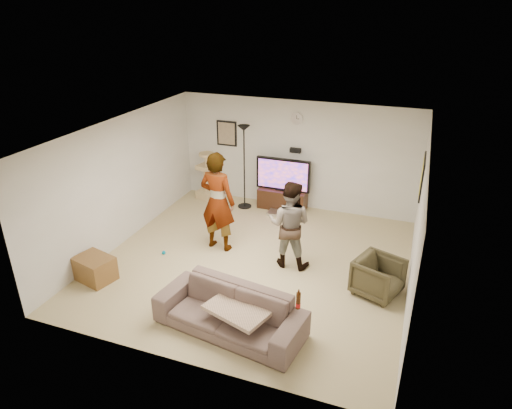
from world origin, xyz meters
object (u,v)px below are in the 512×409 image
(tv, at_px, (283,174))
(person_right, at_px, (290,224))
(beer_bottle, at_px, (298,301))
(armchair, at_px, (378,277))
(sofa, at_px, (230,311))
(tv_stand, at_px, (282,199))
(person_left, at_px, (218,202))
(cat_tree, at_px, (205,175))
(floor_lamp, at_px, (244,168))
(side_table, at_px, (95,268))

(tv, distance_m, person_right, 2.49)
(beer_bottle, relative_size, armchair, 0.35)
(tv, height_order, sofa, tv)
(tv_stand, distance_m, person_left, 2.42)
(cat_tree, relative_size, sofa, 0.53)
(floor_lamp, height_order, side_table, floor_lamp)
(floor_lamp, relative_size, person_right, 1.20)
(cat_tree, height_order, person_right, person_right)
(person_right, xyz_separation_m, side_table, (-3.02, -1.65, -0.60))
(floor_lamp, bearing_deg, armchair, -36.67)
(tv_stand, height_order, person_left, person_left)
(tv_stand, bearing_deg, sofa, -82.89)
(tv, distance_m, armchair, 3.73)
(armchair, bearing_deg, cat_tree, 79.55)
(floor_lamp, bearing_deg, person_left, -83.18)
(tv_stand, relative_size, sofa, 0.50)
(tv_stand, distance_m, floor_lamp, 1.16)
(tv, relative_size, beer_bottle, 5.05)
(tv, bearing_deg, side_table, -118.64)
(tv_stand, relative_size, armchair, 1.56)
(person_right, bearing_deg, tv_stand, -70.72)
(floor_lamp, distance_m, person_left, 1.98)
(armchair, bearing_deg, person_left, 100.98)
(tv, height_order, person_left, person_left)
(tv_stand, height_order, person_right, person_right)
(sofa, xyz_separation_m, side_table, (-2.73, 0.42, -0.11))
(sofa, bearing_deg, beer_bottle, 8.69)
(floor_lamp, bearing_deg, cat_tree, 171.47)
(tv, relative_size, floor_lamp, 0.64)
(tv, bearing_deg, person_left, -105.69)
(person_right, distance_m, side_table, 3.50)
(side_table, bearing_deg, cat_tree, 86.50)
(floor_lamp, relative_size, beer_bottle, 7.83)
(cat_tree, bearing_deg, armchair, -30.93)
(cat_tree, relative_size, armchair, 1.66)
(cat_tree, height_order, person_left, person_left)
(tv_stand, distance_m, person_right, 2.56)
(tv_stand, xyz_separation_m, floor_lamp, (-0.86, -0.24, 0.75))
(side_table, bearing_deg, tv, 61.36)
(person_right, distance_m, armchair, 1.76)
(person_left, relative_size, side_table, 3.04)
(floor_lamp, xyz_separation_m, sofa, (1.41, -4.17, -0.66))
(person_right, height_order, side_table, person_right)
(armchair, bearing_deg, side_table, 125.58)
(beer_bottle, distance_m, side_table, 3.82)
(tv_stand, distance_m, beer_bottle, 4.71)
(cat_tree, distance_m, armchair, 5.17)
(floor_lamp, xyz_separation_m, side_table, (-1.32, -3.75, -0.76))
(person_left, distance_m, person_right, 1.48)
(tv, relative_size, side_table, 1.95)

